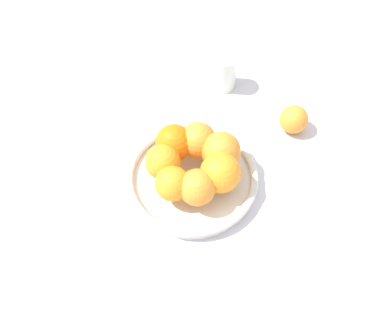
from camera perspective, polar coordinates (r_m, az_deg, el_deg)
The scene contains 5 objects.
ground_plane at distance 0.82m, azimuth 0.00°, elevation -2.87°, with size 4.00×4.00×0.00m, color silver.
fruit_bowl at distance 0.81m, azimuth 0.00°, elevation -2.25°, with size 0.28×0.28×0.03m.
orange_pile at distance 0.77m, azimuth 0.46°, elevation 0.26°, with size 0.19×0.20×0.08m.
stray_orange at distance 0.92m, azimuth 15.23°, elevation 6.36°, with size 0.07×0.07×0.07m, color orange.
drinking_glass at distance 0.99m, azimuth 4.89°, elevation 13.57°, with size 0.06×0.06×0.09m, color silver.
Camera 1 is at (-0.40, -0.19, 0.69)m, focal length 35.00 mm.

